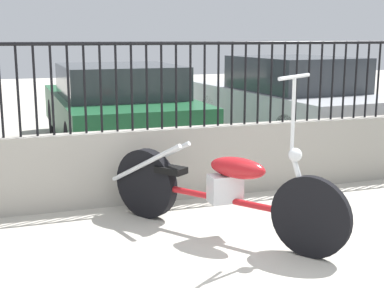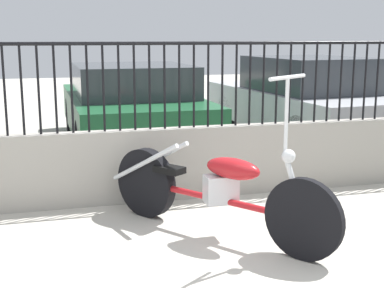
# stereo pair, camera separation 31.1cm
# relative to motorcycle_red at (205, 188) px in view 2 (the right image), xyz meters

# --- Properties ---
(low_wall) EXTENTS (9.90, 0.18, 0.77)m
(low_wall) POSITION_rel_motorcycle_red_xyz_m (-0.13, 1.08, -0.03)
(low_wall) COLOR #9E998E
(low_wall) RESTS_ON ground_plane
(fence_railing) EXTENTS (9.90, 0.04, 0.90)m
(fence_railing) POSITION_rel_motorcycle_red_xyz_m (-0.13, 1.08, 0.93)
(fence_railing) COLOR black
(fence_railing) RESTS_ON low_wall
(motorcycle_red) EXTENTS (1.50, 1.99, 1.44)m
(motorcycle_red) POSITION_rel_motorcycle_red_xyz_m (0.00, 0.00, 0.00)
(motorcycle_red) COLOR black
(motorcycle_red) RESTS_ON ground_plane
(car_green) EXTENTS (1.93, 4.20, 1.29)m
(car_green) POSITION_rel_motorcycle_red_xyz_m (-0.04, 3.98, 0.25)
(car_green) COLOR black
(car_green) RESTS_ON ground_plane
(car_silver) EXTENTS (2.05, 4.33, 1.39)m
(car_silver) POSITION_rel_motorcycle_red_xyz_m (2.80, 3.68, 0.28)
(car_silver) COLOR black
(car_silver) RESTS_ON ground_plane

